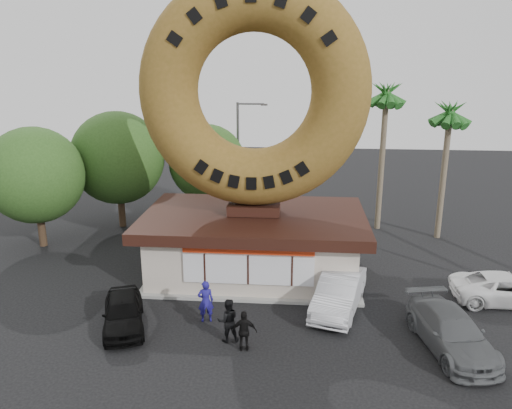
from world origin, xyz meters
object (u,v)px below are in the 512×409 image
Objects in this scene: street_lamp at (240,154)px; person_center at (228,320)px; giant_donut at (254,92)px; person_right at (244,331)px; car_grey at (451,332)px; car_silver at (339,292)px; person_left at (206,301)px; car_black at (123,312)px; car_white at (507,289)px; donut_shop at (254,242)px.

person_center is (1.40, -16.55, -3.58)m from street_lamp.
street_lamp is (-1.86, 10.00, -4.81)m from giant_donut.
person_right reaches higher than car_grey.
car_silver is (3.84, 3.67, -0.02)m from person_right.
person_right is (0.72, -0.61, -0.08)m from person_center.
person_left reaches higher than car_black.
giant_donut is at bearing -91.04° from person_right.
car_silver is (4.10, -3.50, -8.49)m from giant_donut.
person_center is 0.95m from person_right.
person_center is 5.49m from car_silver.
person_right is (1.88, -2.08, -0.11)m from person_left.
person_center is 0.37× the size of car_white.
car_silver is (9.05, 2.37, 0.12)m from car_black.
street_lamp is 4.29× the size of person_left.
car_grey is (4.07, -2.88, -0.07)m from car_silver.
street_lamp reaches higher than person_right.
street_lamp is 4.87× the size of person_right.
person_right reaches higher than car_black.
car_black is (-3.33, -0.78, -0.24)m from person_left.
street_lamp is 16.60m from car_black.
person_left reaches higher than car_white.
person_left is 2.81m from person_right.
car_silver is 7.84m from car_white.
street_lamp is 4.44× the size of person_center.
person_right is at bearing 124.33° from person_center.
car_white is at bearing -10.59° from giant_donut.
donut_shop is 2.29× the size of car_silver.
person_center reaches higher than car_white.
giant_donut is 6.68× the size of person_right.
giant_donut is 2.72× the size of car_black.
giant_donut reaches higher than person_right.
person_right is at bearing -32.75° from car_black.
car_grey is at bearing -177.46° from person_right.
street_lamp is at bearing 100.50° from donut_shop.
car_white is at bearing -159.98° from person_right.
car_grey is at bearing 166.01° from person_center.
car_black is 13.13m from car_grey.
person_left is 0.46× the size of car_black.
giant_donut reaches higher than car_black.
person_left is 5.93m from car_silver.
giant_donut reaches higher than donut_shop.
giant_donut is 9.92m from person_left.
person_left is at bearing -89.07° from street_lamp.
person_right is 0.41× the size of car_black.
street_lamp is at bearing -86.12° from person_right.
car_silver is at bearing -40.45° from giant_donut.
person_right is at bearing -87.88° from giant_donut.
person_right is 5.37m from car_black.
person_left is 1.87m from person_center.
car_black is (-4.94, -5.87, -8.60)m from giant_donut.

